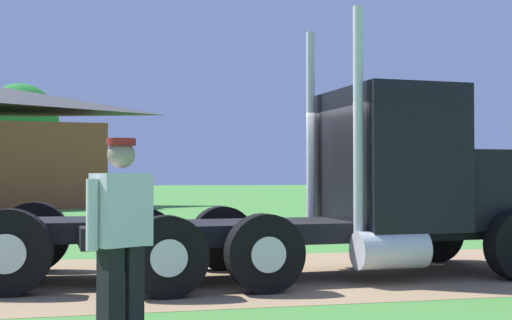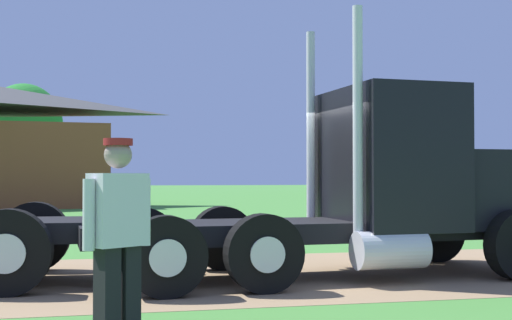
{
  "view_description": "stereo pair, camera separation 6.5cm",
  "coord_description": "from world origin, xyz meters",
  "views": [
    {
      "loc": [
        -4.32,
        -10.21,
        1.49
      ],
      "look_at": [
        -1.92,
        0.2,
        1.73
      ],
      "focal_mm": 48.96,
      "sensor_mm": 36.0,
      "label": 1
    },
    {
      "loc": [
        -4.26,
        -10.23,
        1.49
      ],
      "look_at": [
        -1.92,
        0.2,
        1.73
      ],
      "focal_mm": 48.96,
      "sensor_mm": 36.0,
      "label": 2
    }
  ],
  "objects": [
    {
      "name": "ground_plane",
      "position": [
        0.0,
        0.0,
        0.0
      ],
      "size": [
        200.0,
        200.0,
        0.0
      ],
      "primitive_type": "plane",
      "color": "#458537"
    },
    {
      "name": "dirt_track",
      "position": [
        0.0,
        0.0,
        0.0
      ],
      "size": [
        120.0,
        5.13,
        0.01
      ],
      "primitive_type": "cube",
      "color": "#987A57",
      "rests_on": "ground_plane"
    },
    {
      "name": "truck_foreground_white",
      "position": [
        0.01,
        -0.34,
        1.29
      ],
      "size": [
        7.17,
        2.98,
        3.81
      ],
      "color": "black",
      "rests_on": "ground_plane"
    },
    {
      "name": "visitor_standing_near",
      "position": [
        -4.11,
        -4.12,
        1.01
      ],
      "size": [
        0.58,
        0.48,
        1.81
      ],
      "color": "silver",
      "rests_on": "ground_plane"
    },
    {
      "name": "visitor_far_side",
      "position": [
        4.78,
        4.19,
        0.98
      ],
      "size": [
        0.43,
        0.63,
        1.77
      ],
      "color": "#B22D33",
      "rests_on": "ground_plane"
    },
    {
      "name": "tree_mid",
      "position": [
        -9.49,
        41.07,
        5.06
      ],
      "size": [
        5.3,
        5.3,
        7.98
      ],
      "color": "#513823",
      "rests_on": "ground_plane"
    },
    {
      "name": "tree_right",
      "position": [
        14.78,
        39.32,
        5.55
      ],
      "size": [
        4.36,
        4.36,
        7.98
      ],
      "color": "#513823",
      "rests_on": "ground_plane"
    }
  ]
}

